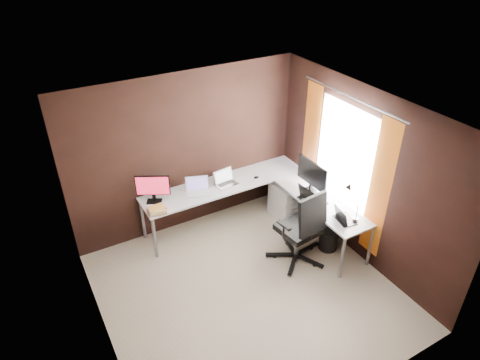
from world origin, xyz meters
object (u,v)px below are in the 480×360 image
monitor_right (312,175)px  laptop_black_big (311,198)px  wastebasket (328,239)px  monitor_left (153,187)px  drawer_pedestal (287,200)px  laptop_white (198,189)px  office_chair (299,240)px  book_stack (157,210)px  desk_lamp (352,199)px  laptop_black_small (343,218)px  laptop_silver (225,181)px

monitor_right → laptop_black_big: (-0.16, -0.21, -0.24)m
wastebasket → monitor_left: bearing=146.4°
drawer_pedestal → laptop_white: laptop_white is taller
monitor_left → office_chair: office_chair is taller
drawer_pedestal → monitor_left: size_ratio=1.35×
book_stack → desk_lamp: bearing=-33.7°
laptop_white → desk_lamp: bearing=-28.5°
drawer_pedestal → monitor_left: monitor_left is taller
laptop_white → laptop_black_big: (1.32, -1.04, 0.01)m
monitor_left → office_chair: 2.22m
laptop_black_small → book_stack: (-2.14, 1.44, -0.01)m
laptop_white → laptop_silver: 0.47m
laptop_black_small → wastebasket: (0.07, 0.29, -0.61)m
drawer_pedestal → laptop_black_big: 0.86m
laptop_silver → wastebasket: (1.02, -1.33, -0.62)m
drawer_pedestal → monitor_right: monitor_right is taller
laptop_white → laptop_silver: size_ratio=1.13×
monitor_right → desk_lamp: 0.83m
drawer_pedestal → monitor_left: (-2.07, 0.43, 0.67)m
laptop_black_small → book_stack: 2.58m
monitor_left → monitor_right: size_ratio=0.71×
book_stack → laptop_white: bearing=14.9°
office_chair → laptop_white: bearing=119.8°
drawer_pedestal → monitor_right: (0.06, -0.49, 0.72)m
monitor_left → laptop_white: monitor_left is taller
monitor_right → laptop_black_big: size_ratio=1.53×
monitor_left → laptop_black_small: monitor_left is taller
office_chair → laptop_black_big: bearing=30.0°
laptop_silver → office_chair: bearing=-76.1°
monitor_left → desk_lamp: bearing=-11.2°
laptop_black_big → desk_lamp: 0.71m
monitor_right → book_stack: bearing=71.8°
laptop_white → book_stack: laptop_white is taller
laptop_white → desk_lamp: 2.26m
desk_lamp → wastebasket: (0.00, 0.33, -0.93)m
book_stack → desk_lamp: desk_lamp is taller
laptop_silver → wastebasket: laptop_silver is taller
laptop_white → laptop_black_small: laptop_white is taller
monitor_right → wastebasket: 1.00m
laptop_white → laptop_black_small: size_ratio=1.21×
drawer_pedestal → monitor_right: 0.88m
laptop_white → wastebasket: bearing=-22.3°
laptop_white → drawer_pedestal: bearing=6.1°
laptop_white → monitor_right: bearing=-9.8°
drawer_pedestal → laptop_white: size_ratio=1.48×
monitor_right → desk_lamp: size_ratio=1.11×
monitor_right → office_chair: bearing=130.5°
drawer_pedestal → monitor_left: bearing=168.3°
laptop_white → laptop_black_small: bearing=-29.2°
laptop_silver → book_stack: laptop_silver is taller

